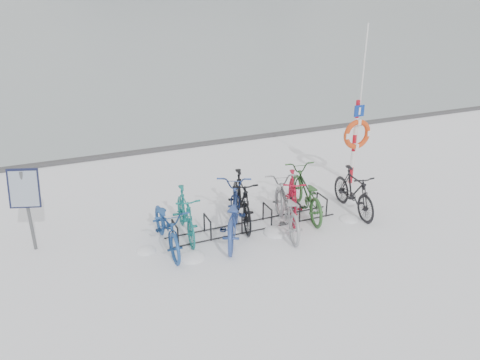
# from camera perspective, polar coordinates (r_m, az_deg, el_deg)

# --- Properties ---
(ground) EXTENTS (900.00, 900.00, 0.00)m
(ground) POSITION_cam_1_polar(r_m,az_deg,el_deg) (10.65, 1.57, -5.68)
(ground) COLOR white
(ground) RESTS_ON ground
(ice_sheet) EXTENTS (400.00, 298.00, 0.02)m
(ice_sheet) POSITION_cam_1_polar(r_m,az_deg,el_deg) (163.63, -22.80, 19.50)
(ice_sheet) COLOR #96A3AA
(ice_sheet) RESTS_ON ground
(quay_edge) EXTENTS (400.00, 0.25, 0.10)m
(quay_edge) POSITION_cam_1_polar(r_m,az_deg,el_deg) (15.75, -7.30, 4.04)
(quay_edge) COLOR #3F3F42
(quay_edge) RESTS_ON ground
(bike_rack) EXTENTS (4.00, 0.48, 0.46)m
(bike_rack) POSITION_cam_1_polar(r_m,az_deg,el_deg) (10.57, 1.58, -4.82)
(bike_rack) COLOR black
(bike_rack) RESTS_ON ground
(info_board) EXTENTS (0.63, 0.39, 1.78)m
(info_board) POSITION_cam_1_polar(r_m,az_deg,el_deg) (10.12, -24.76, -1.46)
(info_board) COLOR #595B5E
(info_board) RESTS_ON ground
(lifebuoy_station) EXTENTS (0.81, 0.23, 4.20)m
(lifebuoy_station) POSITION_cam_1_polar(r_m,az_deg,el_deg) (12.77, 14.03, 5.43)
(lifebuoy_station) COLOR #AA0D1B
(lifebuoy_station) RESTS_ON ground
(bike_0) EXTENTS (0.70, 1.97, 1.03)m
(bike_0) POSITION_cam_1_polar(r_m,az_deg,el_deg) (9.77, -8.90, -5.34)
(bike_0) COLOR navy
(bike_0) RESTS_ON ground
(bike_1) EXTENTS (0.67, 1.84, 1.08)m
(bike_1) POSITION_cam_1_polar(r_m,az_deg,el_deg) (10.14, -6.69, -3.95)
(bike_1) COLOR #156F6C
(bike_1) RESTS_ON ground
(bike_2) EXTENTS (1.65, 2.32, 1.16)m
(bike_2) POSITION_cam_1_polar(r_m,az_deg,el_deg) (10.04, -0.93, -3.85)
(bike_2) COLOR #2B448E
(bike_2) RESTS_ON ground
(bike_3) EXTENTS (0.94, 2.05, 1.19)m
(bike_3) POSITION_cam_1_polar(r_m,az_deg,el_deg) (10.62, 0.19, -2.18)
(bike_3) COLOR black
(bike_3) RESTS_ON ground
(bike_4) EXTENTS (1.22, 2.23, 1.11)m
(bike_4) POSITION_cam_1_polar(r_m,az_deg,el_deg) (10.39, 5.65, -3.13)
(bike_4) COLOR gray
(bike_4) RESTS_ON ground
(bike_5) EXTENTS (1.19, 1.85, 1.08)m
(bike_5) POSITION_cam_1_polar(r_m,az_deg,el_deg) (10.95, 6.42, -1.83)
(bike_5) COLOR #AA1029
(bike_5) RESTS_ON ground
(bike_6) EXTENTS (1.13, 2.20, 1.10)m
(bike_6) POSITION_cam_1_polar(r_m,az_deg,el_deg) (11.17, 8.05, -1.34)
(bike_6) COLOR #295426
(bike_6) RESTS_ON ground
(bike_7) EXTENTS (0.67, 1.86, 1.10)m
(bike_7) POSITION_cam_1_polar(r_m,az_deg,el_deg) (11.44, 13.70, -1.21)
(bike_7) COLOR black
(bike_7) RESTS_ON ground
(snow_drifts) EXTENTS (5.73, 1.81, 0.20)m
(snow_drifts) POSITION_cam_1_polar(r_m,az_deg,el_deg) (10.63, 4.00, -5.79)
(snow_drifts) COLOR white
(snow_drifts) RESTS_ON ground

